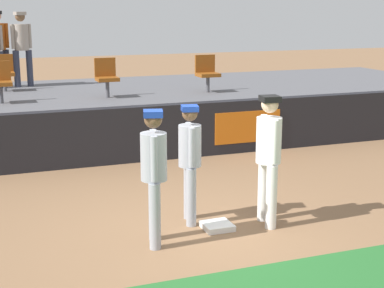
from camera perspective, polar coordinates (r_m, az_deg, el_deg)
The scene contains 12 objects.
ground_plane at distance 8.19m, azimuth 1.53°, elevation -8.63°, with size 60.00×60.00×0.00m, color #846042.
first_base at distance 8.36m, azimuth 2.44°, elevation -7.89°, with size 0.40×0.40×0.08m, color white.
player_fielder_home at distance 8.30m, azimuth 7.37°, elevation -0.70°, with size 0.40×0.56×1.85m.
player_runner_visitor at distance 8.33m, azimuth -0.21°, elevation -1.13°, with size 0.39×0.47×1.70m.
player_coach_visitor at distance 7.55m, azimuth -3.69°, elevation -2.33°, with size 0.41×0.48×1.77m.
field_wall at distance 11.79m, azimuth -5.93°, elevation 0.91°, with size 18.00×0.26×1.11m.
bleacher_platform at distance 14.24m, azimuth -8.63°, elevation 2.94°, with size 18.00×4.80×1.11m, color #59595E.
seat_back_left at distance 14.49m, azimuth -17.65°, elevation 6.75°, with size 0.45×0.44×0.84m.
seat_front_right at distance 13.67m, azimuth 1.43°, elevation 7.01°, with size 0.48×0.44×0.84m.
seat_front_left at distance 12.69m, azimuth -17.99°, elevation 5.90°, with size 0.45×0.44×0.84m.
seat_front_center at distance 12.98m, azimuth -8.24°, elevation 6.55°, with size 0.46×0.44×0.84m.
spectator_hooded at distance 15.09m, azimuth -16.06°, elevation 9.26°, with size 0.49×0.42×1.80m.
Camera 1 is at (-2.88, -7.04, 3.04)m, focal length 55.45 mm.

